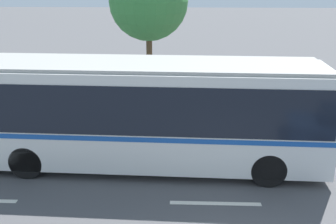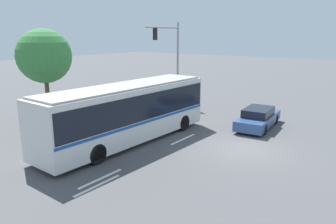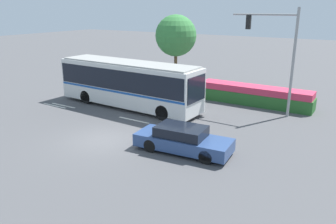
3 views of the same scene
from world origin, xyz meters
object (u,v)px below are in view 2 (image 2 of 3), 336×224
at_px(traffic_light_pole, 172,53).
at_px(street_tree_left, 44,56).
at_px(sedan_foreground, 258,118).
at_px(city_bus, 128,110).

height_order(traffic_light_pole, street_tree_left, traffic_light_pole).
relative_size(traffic_light_pole, street_tree_left, 1.09).
bearing_deg(street_tree_left, traffic_light_pole, -18.91).
distance_m(sedan_foreground, street_tree_left, 14.68).
relative_size(city_bus, street_tree_left, 1.76).
distance_m(sedan_foreground, traffic_light_pole, 9.67).
distance_m(city_bus, traffic_light_pole, 10.49).
bearing_deg(traffic_light_pole, city_bus, 21.82).
xyz_separation_m(city_bus, sedan_foreground, (7.25, -4.83, -1.24)).
bearing_deg(city_bus, traffic_light_pole, 23.68).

